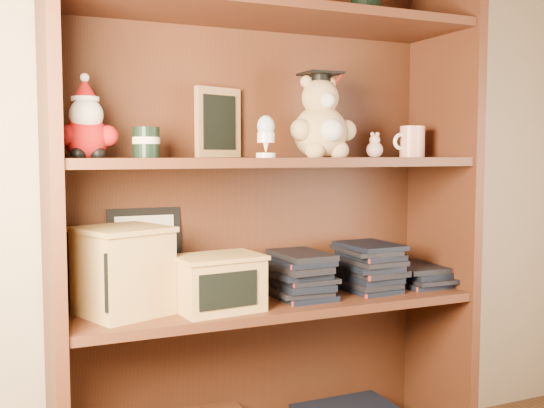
{
  "coord_description": "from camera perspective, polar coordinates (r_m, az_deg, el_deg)",
  "views": [
    {
      "loc": [
        -0.51,
        -0.32,
        0.96
      ],
      "look_at": [
        0.2,
        1.3,
        0.82
      ],
      "focal_mm": 42.0,
      "sensor_mm": 36.0,
      "label": 1
    }
  ],
  "objects": [
    {
      "name": "bookcase",
      "position": [
        1.83,
        -0.71,
        -1.18
      ],
      "size": [
        1.2,
        0.35,
        1.6
      ],
      "color": "#4F2716",
      "rests_on": "ground"
    },
    {
      "name": "shelf_lower",
      "position": [
        1.82,
        0.0,
        -8.9
      ],
      "size": [
        1.14,
        0.33,
        0.02
      ],
      "color": "#4F2716",
      "rests_on": "ground"
    },
    {
      "name": "shelf_upper",
      "position": [
        1.77,
        0.0,
        3.79
      ],
      "size": [
        1.14,
        0.33,
        0.02
      ],
      "color": "#4F2716",
      "rests_on": "ground"
    },
    {
      "name": "santa_plush",
      "position": [
        1.63,
        -16.33,
        6.72
      ],
      "size": [
        0.15,
        0.11,
        0.21
      ],
      "color": "#A50F0F",
      "rests_on": "shelf_upper"
    },
    {
      "name": "teachers_tin",
      "position": [
        1.66,
        -11.21,
        5.47
      ],
      "size": [
        0.07,
        0.07,
        0.08
      ],
      "color": "black",
      "rests_on": "shelf_upper"
    },
    {
      "name": "chalkboard_plaque",
      "position": [
        1.84,
        -4.85,
        7.18
      ],
      "size": [
        0.15,
        0.11,
        0.2
      ],
      "color": "#9E7547",
      "rests_on": "shelf_upper"
    },
    {
      "name": "egg_cup",
      "position": [
        1.68,
        -0.55,
        6.21
      ],
      "size": [
        0.05,
        0.05,
        0.11
      ],
      "color": "white",
      "rests_on": "shelf_upper"
    },
    {
      "name": "grad_teddy_bear",
      "position": [
        1.83,
        4.44,
        7.15
      ],
      "size": [
        0.2,
        0.18,
        0.25
      ],
      "color": "tan",
      "rests_on": "shelf_upper"
    },
    {
      "name": "pink_figurine",
      "position": [
        1.93,
        9.19,
        5.03
      ],
      "size": [
        0.05,
        0.05,
        0.08
      ],
      "color": "#D2A2A2",
      "rests_on": "shelf_upper"
    },
    {
      "name": "teacher_mug",
      "position": [
        2.01,
        12.41,
        5.48
      ],
      "size": [
        0.11,
        0.08,
        0.09
      ],
      "color": "silver",
      "rests_on": "shelf_upper"
    },
    {
      "name": "certificate_frame",
      "position": [
        1.82,
        -11.29,
        -4.42
      ],
      "size": [
        0.21,
        0.05,
        0.26
      ],
      "color": "black",
      "rests_on": "shelf_lower"
    },
    {
      "name": "treats_box",
      "position": [
        1.67,
        -13.21,
        -5.79
      ],
      "size": [
        0.27,
        0.27,
        0.22
      ],
      "color": "tan",
      "rests_on": "shelf_lower"
    },
    {
      "name": "pencils_box",
      "position": [
        1.68,
        -4.8,
        -7.02
      ],
      "size": [
        0.24,
        0.18,
        0.15
      ],
      "color": "tan",
      "rests_on": "shelf_lower"
    },
    {
      "name": "book_stack_left",
      "position": [
        1.84,
        2.52,
        -6.32
      ],
      "size": [
        0.14,
        0.2,
        0.13
      ],
      "color": "black",
      "rests_on": "shelf_lower"
    },
    {
      "name": "book_stack_mid",
      "position": [
        1.95,
        8.54,
        -5.52
      ],
      "size": [
        0.14,
        0.2,
        0.14
      ],
      "color": "black",
      "rests_on": "shelf_lower"
    },
    {
      "name": "book_stack_right",
      "position": [
        2.06,
        12.91,
        -6.17
      ],
      "size": [
        0.14,
        0.2,
        0.06
      ],
      "color": "black",
      "rests_on": "shelf_lower"
    }
  ]
}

